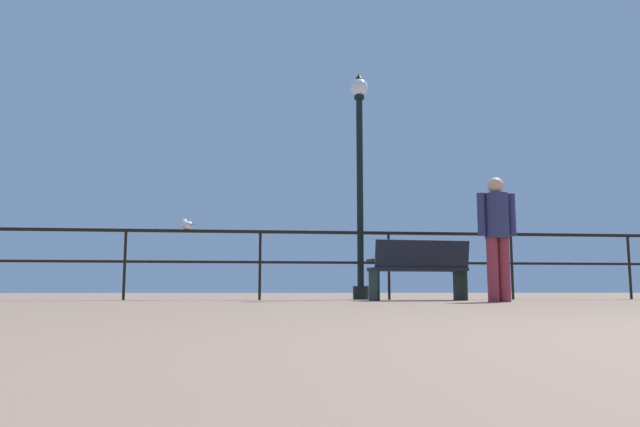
% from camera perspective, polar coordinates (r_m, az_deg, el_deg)
% --- Properties ---
extents(pier_railing, '(21.06, 0.05, 1.11)m').
position_cam_1_polar(pier_railing, '(10.00, 6.49, -3.37)').
color(pier_railing, black).
rests_on(pier_railing, ground_plane).
extents(bench_near_left, '(1.49, 0.78, 0.89)m').
position_cam_1_polar(bench_near_left, '(9.22, 9.35, -4.99)').
color(bench_near_left, black).
rests_on(bench_near_left, ground_plane).
extents(lamppost_center, '(0.30, 0.30, 3.88)m').
position_cam_1_polar(lamppost_center, '(10.29, 3.77, 4.13)').
color(lamppost_center, black).
rests_on(lamppost_center, ground_plane).
extents(person_by_bench, '(0.53, 0.32, 1.65)m').
position_cam_1_polar(person_by_bench, '(8.36, 16.35, -1.49)').
color(person_by_bench, maroon).
rests_on(person_by_bench, ground_plane).
extents(seagull_on_rail, '(0.26, 0.34, 0.18)m').
position_cam_1_polar(seagull_on_rail, '(9.86, -12.43, -1.03)').
color(seagull_on_rail, silver).
rests_on(seagull_on_rail, pier_railing).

